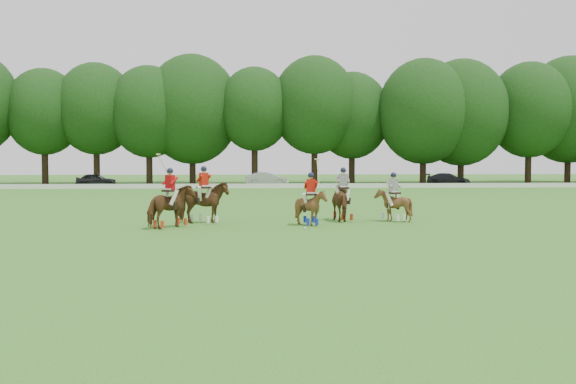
{
  "coord_description": "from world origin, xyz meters",
  "views": [
    {
      "loc": [
        -0.74,
        -22.95,
        2.83
      ],
      "look_at": [
        0.94,
        4.2,
        1.4
      ],
      "focal_mm": 40.0,
      "sensor_mm": 36.0,
      "label": 1
    }
  ],
  "objects": [
    {
      "name": "boundary_rail",
      "position": [
        0.0,
        38.0,
        0.22
      ],
      "size": [
        120.0,
        0.1,
        0.44
      ],
      "primitive_type": "cube",
      "color": "white",
      "rests_on": "ground"
    },
    {
      "name": "car_mid",
      "position": [
        1.13,
        42.5,
        0.72
      ],
      "size": [
        4.46,
        1.86,
        1.44
      ],
      "primitive_type": "imported",
      "rotation": [
        0.0,
        0.0,
        1.65
      ],
      "color": "#9FA0A5",
      "rests_on": "ground"
    },
    {
      "name": "polo_red_c",
      "position": [
        1.88,
        3.77,
        0.8
      ],
      "size": [
        1.26,
        1.41,
        2.78
      ],
      "color": "#523115",
      "rests_on": "ground"
    },
    {
      "name": "car_left",
      "position": [
        -16.03,
        42.5,
        0.67
      ],
      "size": [
        4.12,
        2.15,
        1.34
      ],
      "primitive_type": "imported",
      "rotation": [
        0.0,
        0.0,
        1.72
      ],
      "color": "black",
      "rests_on": "ground"
    },
    {
      "name": "tree_line",
      "position": [
        0.26,
        48.05,
        8.23
      ],
      "size": [
        117.98,
        14.32,
        14.75
      ],
      "color": "black",
      "rests_on": "ground"
    },
    {
      "name": "polo_ball",
      "position": [
        1.52,
        2.47,
        0.04
      ],
      "size": [
        0.09,
        0.09,
        0.09
      ],
      "primitive_type": "sphere",
      "color": "white",
      "rests_on": "ground"
    },
    {
      "name": "polo_stripe_a",
      "position": [
        3.55,
        5.81,
        0.88
      ],
      "size": [
        1.31,
        2.15,
        2.41
      ],
      "color": "#523115",
      "rests_on": "ground"
    },
    {
      "name": "polo_red_b",
      "position": [
        -2.67,
        4.99,
        0.92
      ],
      "size": [
        2.35,
        2.29,
        2.49
      ],
      "color": "#523115",
      "rests_on": "ground"
    },
    {
      "name": "polo_stripe_b",
      "position": [
        5.73,
        5.28,
        0.78
      ],
      "size": [
        1.65,
        1.73,
        2.2
      ],
      "color": "#523115",
      "rests_on": "ground"
    },
    {
      "name": "car_right",
      "position": [
        20.06,
        42.5,
        0.65
      ],
      "size": [
        4.83,
        3.38,
        1.3
      ],
      "primitive_type": "imported",
      "rotation": [
        0.0,
        0.0,
        1.18
      ],
      "color": "black",
      "rests_on": "ground"
    },
    {
      "name": "ground",
      "position": [
        0.0,
        0.0,
        0.0
      ],
      "size": [
        180.0,
        180.0,
        0.0
      ],
      "primitive_type": "plane",
      "color": "#2E691E",
      "rests_on": "ground"
    },
    {
      "name": "polo_red_a",
      "position": [
        -3.91,
        3.2,
        0.9
      ],
      "size": [
        2.05,
        2.2,
        2.98
      ],
      "color": "#523115",
      "rests_on": "ground"
    }
  ]
}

